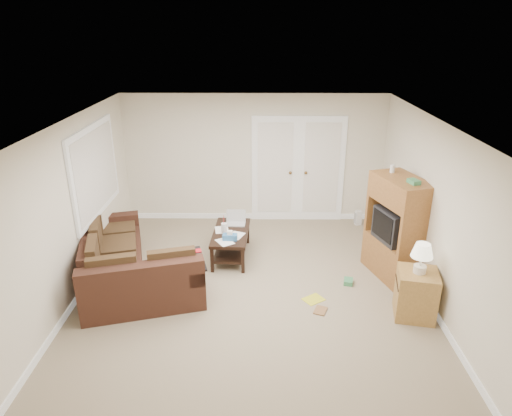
{
  "coord_description": "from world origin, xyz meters",
  "views": [
    {
      "loc": [
        0.11,
        -5.79,
        3.68
      ],
      "look_at": [
        0.05,
        0.58,
        1.1
      ],
      "focal_mm": 32.0,
      "sensor_mm": 36.0,
      "label": 1
    }
  ],
  "objects_px": {
    "tv_armoire": "(397,228)",
    "side_cabinet": "(416,290)",
    "coffee_table": "(231,242)",
    "sectional_sofa": "(125,266)"
  },
  "relations": [
    {
      "from": "tv_armoire",
      "to": "side_cabinet",
      "type": "height_order",
      "value": "tv_armoire"
    },
    {
      "from": "side_cabinet",
      "to": "coffee_table",
      "type": "bearing_deg",
      "value": 158.29
    },
    {
      "from": "sectional_sofa",
      "to": "coffee_table",
      "type": "xyz_separation_m",
      "value": [
        1.53,
        0.92,
        -0.05
      ]
    },
    {
      "from": "tv_armoire",
      "to": "side_cabinet",
      "type": "relative_size",
      "value": 1.59
    },
    {
      "from": "tv_armoire",
      "to": "side_cabinet",
      "type": "xyz_separation_m",
      "value": [
        0.0,
        -1.1,
        -0.42
      ]
    },
    {
      "from": "coffee_table",
      "to": "tv_armoire",
      "type": "xyz_separation_m",
      "value": [
        2.57,
        -0.58,
        0.55
      ]
    },
    {
      "from": "coffee_table",
      "to": "side_cabinet",
      "type": "height_order",
      "value": "side_cabinet"
    },
    {
      "from": "coffee_table",
      "to": "tv_armoire",
      "type": "bearing_deg",
      "value": -10.03
    },
    {
      "from": "sectional_sofa",
      "to": "side_cabinet",
      "type": "bearing_deg",
      "value": -25.77
    },
    {
      "from": "side_cabinet",
      "to": "sectional_sofa",
      "type": "bearing_deg",
      "value": -179.07
    }
  ]
}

